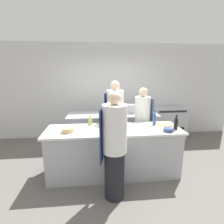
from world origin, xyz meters
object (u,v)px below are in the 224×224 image
object	(u,v)px
chef_at_stove	(142,123)
bottle_cooking_oil	(176,124)
oven_range	(167,123)
chef_at_pass_far	(115,122)
stockpot	(131,108)
bottle_vinegar	(106,127)
bowl_mixing_large	(68,130)
bowl_prep_small	(168,130)
bottle_olive_oil	(90,121)
bottle_wine	(154,119)
chef_at_prep_near	(114,147)

from	to	relation	value
chef_at_stove	bottle_cooking_oil	bearing A→B (deg)	10.97
oven_range	chef_at_pass_far	world-z (taller)	chef_at_pass_far
oven_range	stockpot	size ratio (longest dim) A/B	3.21
oven_range	stockpot	xyz separation A→B (m)	(-1.24, -0.48, 0.58)
chef_at_stove	bottle_vinegar	xyz separation A→B (m)	(-0.90, -0.88, 0.22)
bowl_mixing_large	bowl_prep_small	xyz separation A→B (m)	(1.83, -0.16, -0.01)
bottle_cooking_oil	bowl_prep_small	xyz separation A→B (m)	(-0.19, -0.11, -0.08)
bottle_vinegar	bowl_prep_small	xyz separation A→B (m)	(1.14, -0.04, -0.08)
chef_at_stove	bottle_olive_oil	bearing A→B (deg)	-89.76
bottle_vinegar	bottle_cooking_oil	xyz separation A→B (m)	(1.33, 0.07, -0.00)
bottle_olive_oil	bottle_wine	bearing A→B (deg)	-6.30
chef_at_stove	bottle_olive_oil	xyz separation A→B (m)	(-1.19, -0.37, 0.18)
bottle_olive_oil	bottle_vinegar	size ratio (longest dim) A/B	0.68
chef_at_prep_near	bowl_prep_small	world-z (taller)	chef_at_prep_near
chef_at_pass_far	bottle_wine	size ratio (longest dim) A/B	5.75
oven_range	bottle_olive_oil	xyz separation A→B (m)	(-2.29, -1.46, 0.54)
bottle_vinegar	stockpot	distance (m)	1.68
bowl_prep_small	oven_range	bearing A→B (deg)	66.79
chef_at_stove	stockpot	distance (m)	0.67
bottle_cooking_oil	bottle_olive_oil	bearing A→B (deg)	164.71
bottle_wine	bowl_prep_small	bearing A→B (deg)	-72.24
bottle_wine	bottle_cooking_oil	distance (m)	0.44
bottle_olive_oil	stockpot	xyz separation A→B (m)	(1.06, 0.98, 0.03)
bottle_wine	bottle_cooking_oil	xyz separation A→B (m)	(0.32, -0.30, -0.01)
oven_range	stockpot	world-z (taller)	stockpot
chef_at_pass_far	bowl_mixing_large	size ratio (longest dim) A/B	8.49
chef_at_pass_far	bottle_wine	xyz separation A→B (m)	(0.77, -0.36, 0.14)
bowl_mixing_large	bottle_olive_oil	bearing A→B (deg)	44.66
bowl_mixing_large	chef_at_prep_near	bearing A→B (deg)	-37.55
chef_at_prep_near	bottle_olive_oil	world-z (taller)	chef_at_prep_near
bottle_wine	bottle_vinegar	bearing A→B (deg)	-159.73
bottle_cooking_oil	bowl_prep_small	distance (m)	0.23
chef_at_pass_far	stockpot	world-z (taller)	chef_at_pass_far
chef_at_pass_far	bottle_wine	distance (m)	0.87
oven_range	bottle_cooking_oil	size ratio (longest dim) A/B	3.38
bottle_wine	chef_at_stove	bearing A→B (deg)	101.95
bowl_prep_small	bottle_vinegar	bearing A→B (deg)	178.17
bowl_prep_small	chef_at_pass_far	bearing A→B (deg)	139.42
oven_range	bowl_mixing_large	bearing A→B (deg)	-145.51
chef_at_pass_far	bottle_olive_oil	size ratio (longest dim) A/B	9.09
oven_range	chef_at_stove	size ratio (longest dim) A/B	0.59
bowl_mixing_large	bowl_prep_small	distance (m)	1.84
bottle_olive_oil	stockpot	distance (m)	1.44
chef_at_stove	chef_at_prep_near	bearing A→B (deg)	-47.48
bottle_vinegar	bowl_prep_small	world-z (taller)	bottle_vinegar
chef_at_stove	bowl_prep_small	bearing A→B (deg)	-2.19
oven_range	bowl_mixing_large	xyz separation A→B (m)	(-2.69, -1.85, 0.51)
chef_at_pass_far	bottle_olive_oil	xyz separation A→B (m)	(-0.53, -0.22, 0.10)
chef_at_pass_far	bowl_mixing_large	xyz separation A→B (m)	(-0.93, -0.62, 0.06)
chef_at_stove	bottle_wine	distance (m)	0.57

